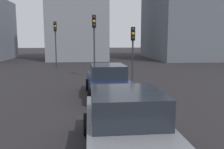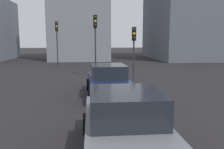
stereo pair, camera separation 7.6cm
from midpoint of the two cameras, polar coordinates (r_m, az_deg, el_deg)
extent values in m
cube|color=#141E4C|center=(11.69, -1.32, -2.24)|extent=(4.45, 1.96, 0.67)
cube|color=#1E232B|center=(11.38, -1.20, 0.78)|extent=(2.03, 1.65, 0.63)
cylinder|color=black|center=(13.19, 1.89, -2.24)|extent=(0.65, 0.24, 0.64)
cylinder|color=black|center=(13.01, -5.94, -2.43)|extent=(0.65, 0.24, 0.64)
cylinder|color=black|center=(10.58, 4.40, -4.92)|extent=(0.65, 0.24, 0.64)
cylinder|color=black|center=(10.36, -5.40, -5.23)|extent=(0.65, 0.24, 0.64)
cube|color=red|center=(9.64, 4.04, -3.82)|extent=(0.04, 0.20, 0.11)
cube|color=red|center=(9.46, -3.67, -4.05)|extent=(0.04, 0.20, 0.11)
cube|color=slate|center=(5.83, 2.73, -13.16)|extent=(4.16, 1.82, 0.69)
cube|color=#1E232B|center=(5.42, 3.09, -7.35)|extent=(1.88, 1.59, 0.65)
cylinder|color=black|center=(7.28, 8.38, -11.19)|extent=(0.64, 0.22, 0.64)
cylinder|color=black|center=(7.09, -6.20, -11.72)|extent=(0.64, 0.22, 0.64)
cylinder|color=#2D2D30|center=(16.19, 4.81, 3.33)|extent=(0.11, 0.11, 2.67)
cube|color=black|center=(16.07, 4.90, 9.67)|extent=(0.23, 0.30, 0.90)
sphere|color=black|center=(15.97, 4.94, 10.65)|extent=(0.20, 0.20, 0.20)
sphere|color=orange|center=(15.96, 4.93, 9.68)|extent=(0.20, 0.20, 0.20)
sphere|color=black|center=(15.95, 4.91, 8.71)|extent=(0.20, 0.20, 0.20)
cylinder|color=#2D2D30|center=(23.54, -13.37, 5.74)|extent=(0.11, 0.11, 3.53)
cube|color=black|center=(23.49, -13.56, 11.13)|extent=(0.23, 0.30, 0.90)
sphere|color=black|center=(23.40, -13.59, 11.80)|extent=(0.20, 0.20, 0.20)
sphere|color=orange|center=(23.38, -13.57, 11.14)|extent=(0.20, 0.20, 0.20)
sphere|color=black|center=(23.37, -13.54, 10.48)|extent=(0.20, 0.20, 0.20)
cylinder|color=#2D2D30|center=(17.48, -4.37, 5.20)|extent=(0.11, 0.11, 3.58)
cube|color=black|center=(17.44, -4.45, 12.55)|extent=(0.20, 0.28, 0.90)
sphere|color=black|center=(17.36, -4.45, 13.47)|extent=(0.20, 0.20, 0.20)
sphere|color=orange|center=(17.33, -4.44, 12.58)|extent=(0.20, 0.20, 0.20)
sphere|color=black|center=(17.32, -4.43, 11.69)|extent=(0.20, 0.20, 0.20)
cube|color=slate|center=(37.53, 17.94, 14.45)|extent=(14.22, 11.02, 13.97)
camera|label=1|loc=(0.04, -90.26, -0.04)|focal=38.22mm
camera|label=2|loc=(0.04, 89.74, 0.04)|focal=38.22mm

